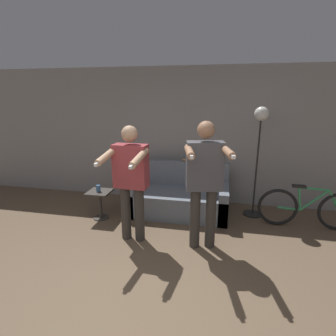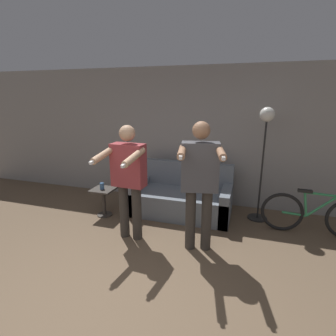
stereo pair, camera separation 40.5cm
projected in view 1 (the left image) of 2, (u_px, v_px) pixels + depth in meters
ground_plane at (115, 323)px, 2.45m from camera, size 16.00×16.00×0.00m
wall_back at (175, 136)px, 5.12m from camera, size 10.00×0.05×2.60m
couch at (179, 198)px, 4.75m from camera, size 1.74×0.88×0.88m
person_left at (131, 176)px, 3.64m from camera, size 0.57×0.69×1.68m
person_right at (205, 177)px, 3.43m from camera, size 0.64×0.75×1.76m
cat at (197, 158)px, 4.82m from camera, size 0.47×0.12×0.17m
floor_lamp at (260, 134)px, 4.34m from camera, size 0.33×0.33×1.90m
side_table at (100, 199)px, 4.49m from camera, size 0.38×0.38×0.50m
cup at (98, 188)px, 4.41m from camera, size 0.07×0.07×0.11m
bicycle at (308, 209)px, 4.17m from camera, size 1.53×0.07×0.71m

